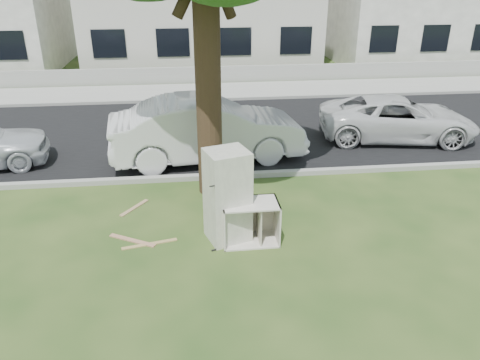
{
  "coord_description": "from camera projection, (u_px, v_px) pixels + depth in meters",
  "views": [
    {
      "loc": [
        -0.83,
        -7.84,
        4.72
      ],
      "look_at": [
        0.13,
        0.6,
        0.79
      ],
      "focal_mm": 35.0,
      "sensor_mm": 36.0,
      "label": 1
    }
  ],
  "objects": [
    {
      "name": "plank_a",
      "position": [
        150.0,
        244.0,
        8.65
      ],
      "size": [
        1.02,
        0.31,
        0.02
      ],
      "primitive_type": "cube",
      "rotation": [
        0.0,
        0.0,
        0.22
      ],
      "color": "#A88A51",
      "rests_on": "ground"
    },
    {
      "name": "road",
      "position": [
        216.0,
        131.0,
        14.55
      ],
      "size": [
        120.0,
        7.0,
        0.01
      ],
      "primitive_type": "cube",
      "color": "black",
      "rests_on": "ground"
    },
    {
      "name": "ground",
      "position": [
        237.0,
        230.0,
        9.14
      ],
      "size": [
        120.0,
        120.0,
        0.0
      ],
      "primitive_type": "plane",
      "color": "#223F16"
    },
    {
      "name": "car_right",
      "position": [
        398.0,
        118.0,
        13.67
      ],
      "size": [
        4.78,
        2.78,
        1.25
      ],
      "primitive_type": "imported",
      "rotation": [
        0.0,
        0.0,
        1.41
      ],
      "color": "silver",
      "rests_on": "ground"
    },
    {
      "name": "sidewalk",
      "position": [
        208.0,
        91.0,
        19.06
      ],
      "size": [
        120.0,
        2.8,
        0.01
      ],
      "primitive_type": "cube",
      "color": "gray",
      "rests_on": "ground"
    },
    {
      "name": "fridge",
      "position": [
        227.0,
        196.0,
        8.51
      ],
      "size": [
        0.89,
        0.86,
        1.76
      ],
      "primitive_type": "cube",
      "rotation": [
        0.0,
        0.0,
        0.3
      ],
      "color": "#BAB4A8",
      "rests_on": "ground"
    },
    {
      "name": "plank_c",
      "position": [
        134.0,
        208.0,
        9.94
      ],
      "size": [
        0.56,
        0.73,
        0.02
      ],
      "primitive_type": "cube",
      "rotation": [
        0.0,
        0.0,
        0.95
      ],
      "color": "#A2825A",
      "rests_on": "ground"
    },
    {
      "name": "car_center",
      "position": [
        208.0,
        129.0,
        12.12
      ],
      "size": [
        5.19,
        2.31,
        1.65
      ],
      "primitive_type": "imported",
      "rotation": [
        0.0,
        0.0,
        1.68
      ],
      "color": "silver",
      "rests_on": "ground"
    },
    {
      "name": "low_wall",
      "position": [
        206.0,
        75.0,
        20.36
      ],
      "size": [
        120.0,
        0.15,
        0.7
      ],
      "primitive_type": "cube",
      "color": "gray",
      "rests_on": "ground"
    },
    {
      "name": "kerb_far",
      "position": [
        210.0,
        101.0,
        17.75
      ],
      "size": [
        120.0,
        0.18,
        0.12
      ],
      "primitive_type": "cube",
      "color": "gray",
      "rests_on": "ground"
    },
    {
      "name": "plank_b",
      "position": [
        132.0,
        240.0,
        8.76
      ],
      "size": [
        0.91,
        0.58,
        0.02
      ],
      "primitive_type": "cube",
      "rotation": [
        0.0,
        0.0,
        -0.52
      ],
      "color": "#AD795A",
      "rests_on": "ground"
    },
    {
      "name": "cabinet",
      "position": [
        250.0,
        222.0,
        8.61
      ],
      "size": [
        1.04,
        0.65,
        0.81
      ],
      "primitive_type": "cube",
      "rotation": [
        0.0,
        0.0,
        0.01
      ],
      "color": "silver",
      "rests_on": "ground"
    },
    {
      "name": "kerb_near",
      "position": [
        226.0,
        178.0,
        11.35
      ],
      "size": [
        120.0,
        0.18,
        0.12
      ],
      "primitive_type": "cube",
      "color": "gray",
      "rests_on": "ground"
    }
  ]
}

